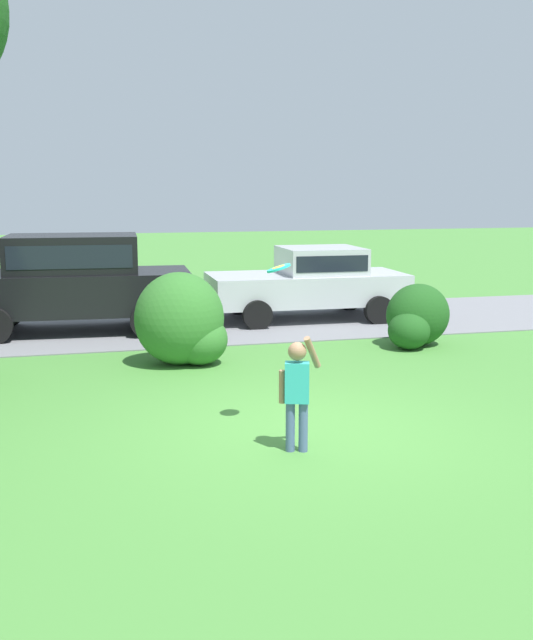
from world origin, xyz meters
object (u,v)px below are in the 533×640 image
at_px(child_thrower, 297,387).
at_px(frisbee, 279,268).
at_px(parked_sedan, 311,280).
at_px(parked_suv, 73,278).

bearing_deg(child_thrower, frisbee, 90.66).
relative_size(child_thrower, frisbee, 4.58).
xyz_separation_m(parked_sedan, child_thrower, (-2.66, -7.94, -0.13)).
relative_size(parked_sedan, frisbee, 15.74).
bearing_deg(parked_sedan, parked_suv, -176.77).
bearing_deg(frisbee, parked_sedan, 69.63).
height_order(parked_suv, child_thrower, parked_suv).
relative_size(parked_suv, frisbee, 17.04).
height_order(child_thrower, frisbee, frisbee).
bearing_deg(frisbee, parked_suv, 108.37).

